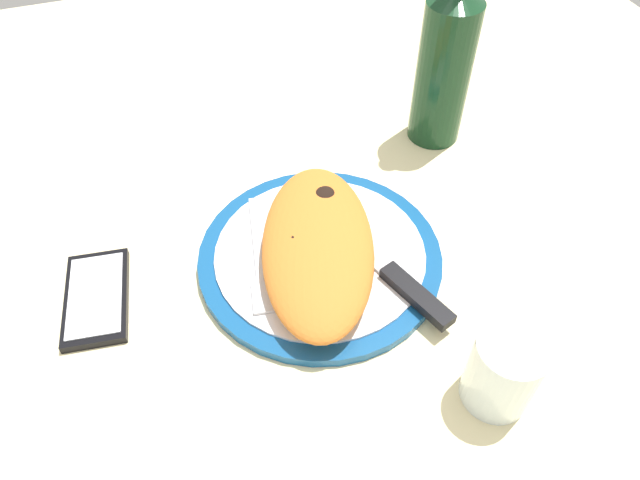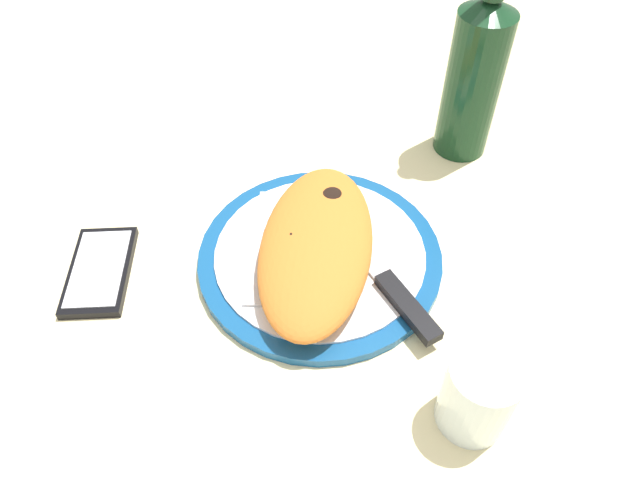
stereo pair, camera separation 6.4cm
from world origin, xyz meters
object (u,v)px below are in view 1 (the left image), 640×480
object	(u,v)px
calzone	(318,246)
wine_bottle	(445,63)
plate	(320,256)
knife	(398,279)
fork	(259,263)
smartphone	(96,297)
water_glass	(502,375)

from	to	relation	value
calzone	wine_bottle	distance (cm)	29.90
plate	knife	xyz separation A→B (cm)	(6.80, 6.46, 1.28)
fork	wine_bottle	size ratio (longest dim) A/B	0.59
calzone	fork	world-z (taller)	calzone
wine_bottle	knife	bearing A→B (deg)	-34.44
fork	wine_bottle	distance (cm)	34.83
knife	smartphone	world-z (taller)	knife
water_glass	fork	bearing A→B (deg)	-141.52
fork	smartphone	size ratio (longest dim) A/B	1.31
calzone	smartphone	xyz separation A→B (cm)	(-3.49, -23.95, -3.17)
plate	knife	bearing A→B (deg)	43.50
smartphone	water_glass	world-z (taller)	water_glass
plate	fork	size ratio (longest dim) A/B	1.63
plate	calzone	world-z (taller)	calzone
plate	water_glass	world-z (taller)	water_glass
plate	wine_bottle	size ratio (longest dim) A/B	0.96
knife	fork	bearing A→B (deg)	-118.83
water_glass	calzone	bearing A→B (deg)	-151.79
knife	plate	bearing A→B (deg)	-136.50
plate	wine_bottle	distance (cm)	29.85
water_glass	wine_bottle	size ratio (longest dim) A/B	0.30
water_glass	wine_bottle	distance (cm)	40.26
calzone	knife	world-z (taller)	calzone
fork	calzone	bearing A→B (deg)	76.96
fork	smartphone	distance (cm)	17.74
fork	water_glass	xyz separation A→B (cm)	(21.55, 17.13, 1.94)
water_glass	wine_bottle	world-z (taller)	wine_bottle
plate	calzone	distance (cm)	3.19
knife	water_glass	bearing A→B (deg)	14.80
calzone	plate	bearing A→B (deg)	148.12
fork	knife	xyz separation A→B (cm)	(7.37, 13.39, 0.30)
plate	calzone	xyz separation A→B (cm)	(0.91, -0.57, 3.01)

